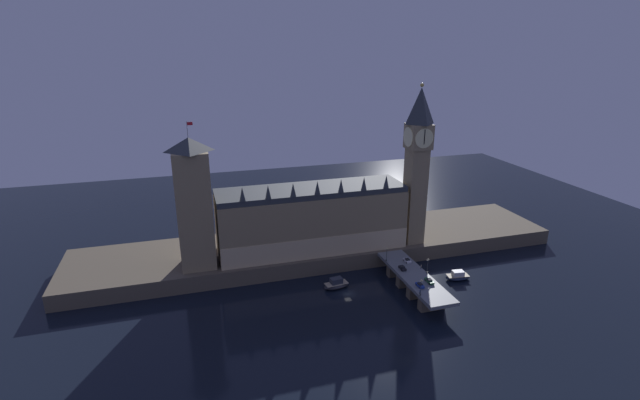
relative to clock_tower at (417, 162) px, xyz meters
name	(u,v)px	position (x,y,z in m)	size (l,w,h in m)	color
ground_plane	(348,294)	(-40.01, -25.56, -44.33)	(400.00, 400.00, 0.00)	black
embankment	(320,246)	(-40.01, 13.44, -40.91)	(220.00, 42.00, 6.84)	brown
parliament_hall	(311,218)	(-46.02, 6.18, -23.60)	(80.97, 22.84, 33.46)	#8E7A56
clock_tower	(417,162)	(0.00, 0.00, 0.00)	(10.07, 10.18, 70.69)	#8E7A56
victoria_tower	(194,204)	(-94.69, 2.64, -11.00)	(13.66, 13.66, 58.78)	#8E7A56
bridge	(414,280)	(-14.36, -30.56, -39.76)	(11.36, 46.00, 6.95)	slate
car_northbound_lead	(402,268)	(-16.86, -24.92, -36.70)	(2.01, 3.91, 1.47)	black
car_northbound_trail	(420,285)	(-16.86, -39.52, -36.70)	(1.96, 3.97, 1.46)	navy
car_southbound_lead	(429,281)	(-11.86, -37.56, -36.71)	(1.94, 4.68, 1.45)	#235633
car_southbound_trail	(407,261)	(-11.86, -19.30, -36.73)	(2.05, 3.99, 1.39)	silver
pedestrian_near_rail	(420,292)	(-19.36, -44.12, -36.50)	(0.38, 0.38, 1.67)	black
pedestrian_mid_walk	(421,267)	(-9.36, -26.43, -36.47)	(0.38, 0.38, 1.73)	black
street_lamp_near	(421,285)	(-19.76, -45.28, -33.33)	(1.34, 0.60, 6.47)	#2D3333
street_lamp_mid	(428,264)	(-8.96, -30.56, -33.36)	(1.34, 0.60, 6.43)	#2D3333
street_lamp_far	(387,253)	(-19.76, -15.84, -33.63)	(1.34, 0.60, 6.00)	#2D3333
boat_upstream	(336,284)	(-42.99, -19.77, -42.73)	(10.92, 6.13, 4.39)	#28282D
boat_downstream	(458,276)	(7.56, -27.27, -42.93)	(10.75, 6.18, 3.84)	#1E2842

